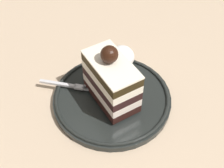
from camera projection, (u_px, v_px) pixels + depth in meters
The scene contains 5 objects.
ground_plane at pixel (97, 100), 0.59m from camera, with size 2.40×2.40×0.00m, color tan.
dessert_plate at pixel (112, 98), 0.58m from camera, with size 0.21×0.21×0.02m.
cake_slice at pixel (111, 80), 0.54m from camera, with size 0.09×0.12×0.11m.
whipped_cream_dollop at pixel (122, 57), 0.61m from camera, with size 0.05×0.05×0.04m, color white.
fork at pixel (71, 86), 0.58m from camera, with size 0.05×0.11×0.00m.
Camera 1 is at (-0.29, -0.24, 0.46)m, focal length 51.10 mm.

